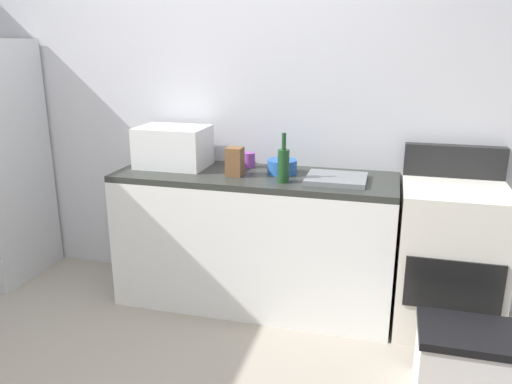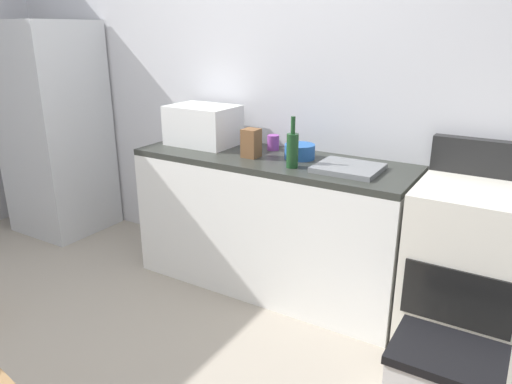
% 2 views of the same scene
% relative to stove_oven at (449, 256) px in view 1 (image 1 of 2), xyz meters
% --- Properties ---
extents(wall_back, '(5.00, 0.10, 2.60)m').
position_rel_stove_oven_xyz_m(wall_back, '(-1.52, 0.34, 0.83)').
color(wall_back, silver).
rests_on(wall_back, ground_plane).
extents(kitchen_counter, '(1.80, 0.60, 0.90)m').
position_rel_stove_oven_xyz_m(kitchen_counter, '(-1.22, -0.01, -0.02)').
color(kitchen_counter, white).
rests_on(kitchen_counter, ground_plane).
extents(stove_oven, '(0.60, 0.61, 1.10)m').
position_rel_stove_oven_xyz_m(stove_oven, '(0.00, 0.00, 0.00)').
color(stove_oven, silver).
rests_on(stove_oven, ground_plane).
extents(microwave, '(0.46, 0.34, 0.27)m').
position_rel_stove_oven_xyz_m(microwave, '(-1.80, 0.06, 0.57)').
color(microwave, white).
rests_on(microwave, kitchen_counter).
extents(sink_basin, '(0.36, 0.32, 0.03)m').
position_rel_stove_oven_xyz_m(sink_basin, '(-0.69, -0.04, 0.45)').
color(sink_basin, slate).
rests_on(sink_basin, kitchen_counter).
extents(wine_bottle, '(0.07, 0.07, 0.30)m').
position_rel_stove_oven_xyz_m(wine_bottle, '(-1.00, -0.15, 0.54)').
color(wine_bottle, '#193F1E').
rests_on(wine_bottle, kitchen_counter).
extents(coffee_mug, '(0.08, 0.08, 0.10)m').
position_rel_stove_oven_xyz_m(coffee_mug, '(-1.30, 0.17, 0.48)').
color(coffee_mug, purple).
rests_on(coffee_mug, kitchen_counter).
extents(knife_block, '(0.10, 0.10, 0.18)m').
position_rel_stove_oven_xyz_m(knife_block, '(-1.33, -0.07, 0.52)').
color(knife_block, brown).
rests_on(knife_block, kitchen_counter).
extents(mixing_bowl, '(0.19, 0.19, 0.09)m').
position_rel_stove_oven_xyz_m(mixing_bowl, '(-1.05, 0.06, 0.48)').
color(mixing_bowl, '#2659A5').
rests_on(mixing_bowl, kitchen_counter).
extents(storage_bin, '(0.46, 0.36, 0.38)m').
position_rel_stove_oven_xyz_m(storage_bin, '(0.04, -0.70, -0.27)').
color(storage_bin, silver).
rests_on(storage_bin, ground_plane).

